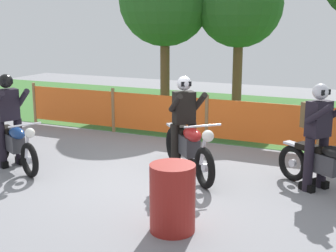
% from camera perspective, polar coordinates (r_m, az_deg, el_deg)
% --- Properties ---
extents(ground, '(24.00, 24.00, 0.02)m').
position_cam_1_polar(ground, '(8.10, -1.54, -6.24)').
color(ground, gray).
extents(grass_verge, '(24.00, 6.71, 0.01)m').
position_cam_1_polar(grass_verge, '(13.46, 9.57, 1.40)').
color(grass_verge, '#386B2D').
rests_on(grass_verge, ground).
extents(barrier_fence, '(9.50, 0.08, 1.05)m').
position_cam_1_polar(barrier_fence, '(10.21, 4.72, 0.96)').
color(barrier_fence, olive).
rests_on(barrier_fence, ground).
extents(tree_leftmost, '(2.67, 2.67, 4.52)m').
position_cam_1_polar(tree_leftmost, '(14.06, -0.38, 14.99)').
color(tree_leftmost, brown).
rests_on(tree_leftmost, ground).
extents(tree_near_left, '(2.49, 2.49, 4.31)m').
position_cam_1_polar(tree_near_left, '(13.94, 8.68, 14.40)').
color(tree_near_left, brown).
rests_on(tree_near_left, ground).
extents(motorcycle_lead, '(1.66, 1.15, 0.91)m').
position_cam_1_polar(motorcycle_lead, '(7.63, 18.63, -4.57)').
color(motorcycle_lead, black).
rests_on(motorcycle_lead, ground).
extents(motorcycle_trailing, '(1.77, 1.00, 0.92)m').
position_cam_1_polar(motorcycle_trailing, '(8.87, -18.13, -2.12)').
color(motorcycle_trailing, black).
rests_on(motorcycle_trailing, ground).
extents(motorcycle_third, '(1.55, 1.63, 1.01)m').
position_cam_1_polar(motorcycle_third, '(8.09, 2.49, -2.55)').
color(motorcycle_third, black).
rests_on(motorcycle_third, ground).
extents(rider_lead, '(0.79, 0.72, 1.69)m').
position_cam_1_polar(rider_lead, '(7.63, 17.69, -0.54)').
color(rider_lead, black).
rests_on(rider_lead, ground).
extents(rider_trailing, '(0.78, 0.70, 1.69)m').
position_cam_1_polar(rider_trailing, '(8.95, -18.84, 1.30)').
color(rider_trailing, black).
rests_on(rider_trailing, ground).
extents(rider_third, '(0.73, 0.73, 1.69)m').
position_cam_1_polar(rider_third, '(8.18, 1.98, 0.70)').
color(rider_third, black).
rests_on(rider_third, ground).
extents(oil_drum, '(0.58, 0.58, 0.88)m').
position_cam_1_polar(oil_drum, '(5.98, 0.55, -8.74)').
color(oil_drum, maroon).
rests_on(oil_drum, ground).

